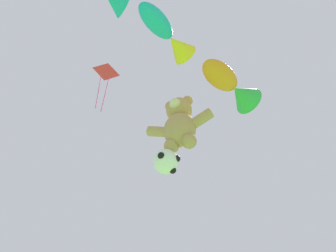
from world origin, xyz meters
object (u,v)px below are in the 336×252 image
Objects in this scene: soccer_ball_kite at (166,162)px; fish_kite_tangerine at (231,85)px; diamond_kite at (105,76)px; fish_kite_teal at (167,34)px; teddy_bear_kite at (179,123)px.

fish_kite_tangerine is at bearing -8.61° from soccer_ball_kite.
diamond_kite is (-2.16, -1.12, 4.33)m from soccer_ball_kite.
fish_kite_teal is (-1.39, -2.23, 0.69)m from fish_kite_tangerine.
soccer_ball_kite is at bearing 171.39° from fish_kite_tangerine.
teddy_bear_kite is 1.01× the size of fish_kite_teal.
diamond_kite is at bearing 155.57° from fish_kite_teal.
fish_kite_teal is 0.79× the size of diamond_kite.
soccer_ball_kite is (-0.51, 0.04, -1.53)m from teddy_bear_kite.
soccer_ball_kite is 4.97m from diamond_kite.
fish_kite_teal reaches higher than teddy_bear_kite.
soccer_ball_kite is at bearing 174.95° from teddy_bear_kite.
teddy_bear_kite is 2.99m from fish_kite_teal.
diamond_kite is at bearing -171.06° from fish_kite_tangerine.
teddy_bear_kite reaches higher than soccer_ball_kite.
diamond_kite reaches higher than fish_kite_tangerine.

